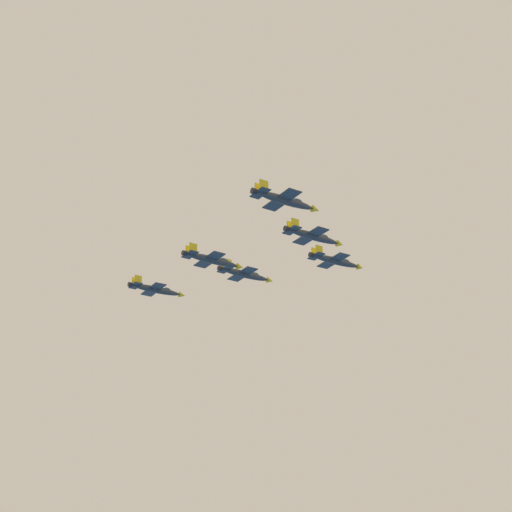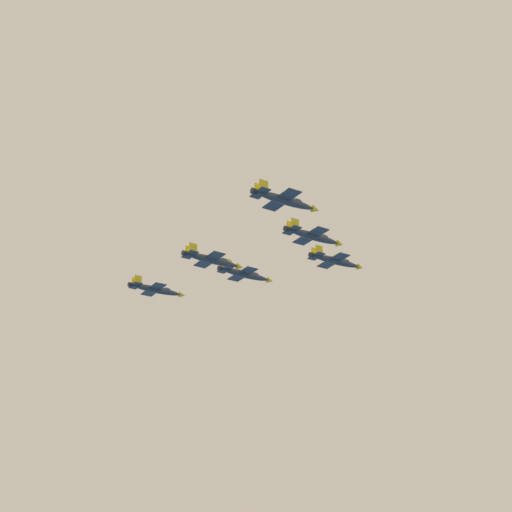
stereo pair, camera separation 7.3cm
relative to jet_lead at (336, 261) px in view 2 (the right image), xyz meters
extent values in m
ellipsoid|color=#2D3338|center=(0.00, 0.03, -0.07)|extent=(3.35, 13.01, 1.66)
cone|color=gold|center=(-0.95, -7.10, -0.07)|extent=(1.62, 1.83, 1.41)
ellipsoid|color=#334751|center=(-0.37, -2.79, 0.55)|extent=(1.53, 2.36, 0.97)
cube|color=#2D3338|center=(0.09, 0.66, -0.16)|extent=(9.53, 4.14, 0.17)
cube|color=gold|center=(4.20, 0.12, -0.12)|extent=(0.99, 2.72, 0.20)
cube|color=gold|center=(-4.02, 1.21, -0.12)|extent=(0.99, 2.72, 0.20)
cube|color=#2D3338|center=(0.72, 5.40, -0.07)|extent=(4.65, 2.59, 0.17)
cube|color=gold|center=(1.51, 5.03, 1.13)|extent=(0.46, 1.86, 2.40)
cube|color=gold|center=(-0.14, 5.25, 1.13)|extent=(0.46, 1.86, 2.40)
cylinder|color=black|center=(0.91, 6.79, -0.07)|extent=(1.27, 1.07, 1.16)
ellipsoid|color=#2D3338|center=(15.67, 14.46, -2.07)|extent=(2.96, 12.84, 1.64)
cone|color=gold|center=(14.93, 7.40, -2.07)|extent=(1.56, 1.77, 1.39)
ellipsoid|color=#334751|center=(15.37, 11.67, -1.46)|extent=(1.45, 2.30, 0.96)
cube|color=#2D3338|center=(15.73, 15.09, -2.16)|extent=(9.36, 3.85, 0.16)
cube|color=gold|center=(19.81, 14.66, -2.12)|extent=(0.91, 2.67, 0.20)
cube|color=gold|center=(11.66, 15.52, -2.12)|extent=(0.91, 2.67, 0.20)
cube|color=#2D3338|center=(16.23, 19.78, -2.07)|extent=(4.55, 2.45, 0.16)
cube|color=gold|center=(17.01, 19.44, -0.89)|extent=(0.41, 1.83, 2.37)
cube|color=gold|center=(15.38, 19.61, -0.89)|extent=(0.41, 1.83, 2.37)
cylinder|color=black|center=(16.37, 21.16, -2.07)|extent=(1.24, 1.02, 1.15)
ellipsoid|color=#2D3338|center=(-11.72, 17.81, -3.32)|extent=(2.93, 12.82, 1.64)
cone|color=gold|center=(-12.44, 10.76, -3.32)|extent=(1.55, 1.77, 1.39)
ellipsoid|color=#334751|center=(-12.00, 15.03, -2.70)|extent=(1.44, 2.29, 0.95)
cube|color=#2D3338|center=(-11.65, 18.44, -3.41)|extent=(9.33, 3.82, 0.16)
cube|color=gold|center=(-7.58, 18.02, -3.36)|extent=(0.90, 2.67, 0.20)
cube|color=gold|center=(-15.72, 18.86, -3.36)|extent=(0.90, 2.67, 0.20)
cube|color=#2D3338|center=(-11.17, 23.12, -3.32)|extent=(4.54, 2.43, 0.16)
cube|color=gold|center=(-10.38, 22.79, -2.14)|extent=(0.40, 1.83, 2.36)
cube|color=gold|center=(-12.01, 22.95, -2.14)|extent=(0.40, 1.83, 2.36)
cylinder|color=black|center=(-11.03, 24.50, -3.32)|extent=(1.23, 1.02, 1.14)
ellipsoid|color=#2D3338|center=(31.33, 28.89, -4.66)|extent=(3.32, 12.48, 1.59)
cone|color=gold|center=(30.36, 22.06, -4.66)|extent=(1.56, 1.77, 1.35)
ellipsoid|color=#334751|center=(30.95, 26.19, -4.06)|extent=(1.48, 2.27, 0.93)
cube|color=#2D3338|center=(31.42, 29.50, -4.75)|extent=(9.15, 4.04, 0.16)
cube|color=gold|center=(35.36, 28.94, -4.70)|extent=(0.97, 2.61, 0.19)
cube|color=gold|center=(27.48, 30.06, -4.70)|extent=(0.97, 2.61, 0.19)
cube|color=#2D3338|center=(32.06, 34.04, -4.66)|extent=(4.48, 2.52, 0.16)
cube|color=gold|center=(32.82, 33.68, -3.51)|extent=(0.46, 1.78, 2.30)
cube|color=gold|center=(31.24, 33.90, -3.51)|extent=(0.46, 1.78, 2.30)
cylinder|color=black|center=(32.25, 35.37, -4.66)|extent=(1.23, 1.03, 1.11)
ellipsoid|color=#2D3338|center=(-23.44, 35.59, -5.57)|extent=(3.06, 12.73, 1.62)
cone|color=gold|center=(-24.24, 28.60, -5.57)|extent=(1.56, 1.77, 1.38)
ellipsoid|color=#334751|center=(-23.75, 32.83, -4.96)|extent=(1.46, 2.29, 0.95)
cube|color=#2D3338|center=(-23.36, 36.22, -5.66)|extent=(9.29, 3.90, 0.16)
cube|color=gold|center=(-19.33, 35.76, -5.61)|extent=(0.92, 2.65, 0.19)
cube|color=gold|center=(-27.40, 36.69, -5.61)|extent=(0.92, 2.65, 0.19)
cube|color=#2D3338|center=(-22.83, 40.86, -5.57)|extent=(4.53, 2.47, 0.16)
cube|color=gold|center=(-22.05, 40.52, -4.40)|extent=(0.42, 1.82, 2.35)
cube|color=gold|center=(-23.66, 40.71, -4.40)|extent=(0.42, 1.82, 2.35)
cylinder|color=black|center=(-22.67, 42.23, -5.57)|extent=(1.23, 1.03, 1.14)
ellipsoid|color=#2D3338|center=(3.95, 32.24, -7.27)|extent=(2.91, 12.46, 1.59)
cone|color=gold|center=(3.21, 25.39, -7.27)|extent=(1.51, 1.73, 1.35)
ellipsoid|color=#334751|center=(3.65, 29.54, -6.67)|extent=(1.41, 2.24, 0.93)
cube|color=#2D3338|center=(4.01, 32.86, -7.35)|extent=(9.08, 3.76, 0.16)
cube|color=gold|center=(7.96, 32.43, -7.31)|extent=(0.89, 2.59, 0.19)
cube|color=gold|center=(0.06, 33.28, -7.31)|extent=(0.89, 2.59, 0.19)
cube|color=#2D3338|center=(4.51, 37.40, -7.27)|extent=(4.42, 2.39, 0.16)
cube|color=gold|center=(5.27, 37.07, -6.12)|extent=(0.40, 1.78, 2.30)
cube|color=gold|center=(3.69, 37.24, -6.12)|extent=(0.40, 1.78, 2.30)
cylinder|color=black|center=(4.65, 38.74, -7.27)|extent=(1.20, 1.00, 1.11)
camera|label=1|loc=(-124.94, 123.47, -76.27)|focal=57.84mm
camera|label=2|loc=(-124.99, 123.41, -76.27)|focal=57.84mm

